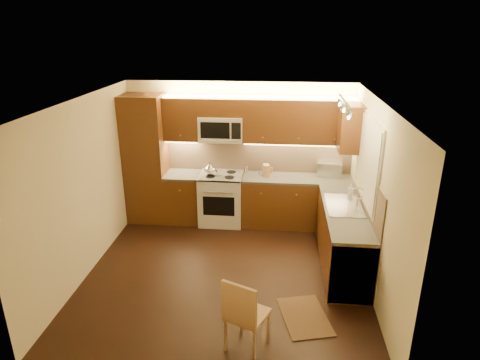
# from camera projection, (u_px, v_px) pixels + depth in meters

# --- Properties ---
(floor) EXTENTS (4.00, 4.00, 0.01)m
(floor) POSITION_uv_depth(u_px,v_px,m) (226.00, 272.00, 6.17)
(floor) COLOR black
(floor) RESTS_ON ground
(ceiling) EXTENTS (4.00, 4.00, 0.01)m
(ceiling) POSITION_uv_depth(u_px,v_px,m) (224.00, 102.00, 5.30)
(ceiling) COLOR beige
(ceiling) RESTS_ON ground
(wall_back) EXTENTS (4.00, 0.01, 2.50)m
(wall_back) POSITION_uv_depth(u_px,v_px,m) (240.00, 152.00, 7.60)
(wall_back) COLOR beige
(wall_back) RESTS_ON ground
(wall_front) EXTENTS (4.00, 0.01, 2.50)m
(wall_front) POSITION_uv_depth(u_px,v_px,m) (197.00, 276.00, 3.87)
(wall_front) COLOR beige
(wall_front) RESTS_ON ground
(wall_left) EXTENTS (0.01, 4.00, 2.50)m
(wall_left) POSITION_uv_depth(u_px,v_px,m) (84.00, 188.00, 5.92)
(wall_left) COLOR beige
(wall_left) RESTS_ON ground
(wall_right) EXTENTS (0.01, 4.00, 2.50)m
(wall_right) POSITION_uv_depth(u_px,v_px,m) (375.00, 199.00, 5.55)
(wall_right) COLOR beige
(wall_right) RESTS_ON ground
(pantry) EXTENTS (0.70, 0.60, 2.30)m
(pantry) POSITION_uv_depth(u_px,v_px,m) (146.00, 159.00, 7.51)
(pantry) COLOR #4B2310
(pantry) RESTS_ON floor
(base_cab_back_left) EXTENTS (0.62, 0.60, 0.86)m
(base_cab_back_left) POSITION_uv_depth(u_px,v_px,m) (184.00, 198.00, 7.70)
(base_cab_back_left) COLOR #4B2310
(base_cab_back_left) RESTS_ON floor
(counter_back_left) EXTENTS (0.62, 0.60, 0.04)m
(counter_back_left) POSITION_uv_depth(u_px,v_px,m) (183.00, 175.00, 7.54)
(counter_back_left) COLOR #373532
(counter_back_left) RESTS_ON base_cab_back_left
(base_cab_back_right) EXTENTS (1.92, 0.60, 0.86)m
(base_cab_back_right) POSITION_uv_depth(u_px,v_px,m) (296.00, 202.00, 7.51)
(base_cab_back_right) COLOR #4B2310
(base_cab_back_right) RESTS_ON floor
(counter_back_right) EXTENTS (1.92, 0.60, 0.04)m
(counter_back_right) POSITION_uv_depth(u_px,v_px,m) (297.00, 179.00, 7.35)
(counter_back_right) COLOR #373532
(counter_back_right) RESTS_ON base_cab_back_right
(base_cab_right) EXTENTS (0.60, 2.00, 0.86)m
(base_cab_right) POSITION_uv_depth(u_px,v_px,m) (343.00, 239.00, 6.24)
(base_cab_right) COLOR #4B2310
(base_cab_right) RESTS_ON floor
(counter_right) EXTENTS (0.60, 2.00, 0.04)m
(counter_right) POSITION_uv_depth(u_px,v_px,m) (345.00, 211.00, 6.08)
(counter_right) COLOR #373532
(counter_right) RESTS_ON base_cab_right
(dishwasher) EXTENTS (0.58, 0.60, 0.84)m
(dishwasher) POSITION_uv_depth(u_px,v_px,m) (350.00, 264.00, 5.59)
(dishwasher) COLOR silver
(dishwasher) RESTS_ON floor
(backsplash_back) EXTENTS (3.30, 0.02, 0.60)m
(backsplash_back) POSITION_uv_depth(u_px,v_px,m) (259.00, 155.00, 7.58)
(backsplash_back) COLOR tan
(backsplash_back) RESTS_ON wall_back
(backsplash_right) EXTENTS (0.02, 2.00, 0.60)m
(backsplash_right) POSITION_uv_depth(u_px,v_px,m) (368.00, 191.00, 5.94)
(backsplash_right) COLOR tan
(backsplash_right) RESTS_ON wall_right
(upper_cab_back_left) EXTENTS (0.62, 0.35, 0.75)m
(upper_cab_back_left) POSITION_uv_depth(u_px,v_px,m) (182.00, 119.00, 7.31)
(upper_cab_back_left) COLOR #4B2310
(upper_cab_back_left) RESTS_ON wall_back
(upper_cab_back_right) EXTENTS (1.92, 0.35, 0.75)m
(upper_cab_back_right) POSITION_uv_depth(u_px,v_px,m) (300.00, 121.00, 7.12)
(upper_cab_back_right) COLOR #4B2310
(upper_cab_back_right) RESTS_ON wall_back
(upper_cab_bridge) EXTENTS (0.76, 0.35, 0.31)m
(upper_cab_bridge) POSITION_uv_depth(u_px,v_px,m) (221.00, 107.00, 7.17)
(upper_cab_bridge) COLOR #4B2310
(upper_cab_bridge) RESTS_ON wall_back
(upper_cab_right_corner) EXTENTS (0.35, 0.50, 0.75)m
(upper_cab_right_corner) POSITION_uv_depth(u_px,v_px,m) (350.00, 128.00, 6.65)
(upper_cab_right_corner) COLOR #4B2310
(upper_cab_right_corner) RESTS_ON wall_right
(stove) EXTENTS (0.76, 0.65, 0.92)m
(stove) POSITION_uv_depth(u_px,v_px,m) (221.00, 198.00, 7.60)
(stove) COLOR silver
(stove) RESTS_ON floor
(microwave) EXTENTS (0.76, 0.38, 0.44)m
(microwave) POSITION_uv_depth(u_px,v_px,m) (221.00, 128.00, 7.29)
(microwave) COLOR silver
(microwave) RESTS_ON wall_back
(window_frame) EXTENTS (0.03, 1.44, 1.24)m
(window_frame) POSITION_uv_depth(u_px,v_px,m) (369.00, 161.00, 5.94)
(window_frame) COLOR silver
(window_frame) RESTS_ON wall_right
(window_blinds) EXTENTS (0.02, 1.36, 1.16)m
(window_blinds) POSITION_uv_depth(u_px,v_px,m) (367.00, 161.00, 5.95)
(window_blinds) COLOR silver
(window_blinds) RESTS_ON wall_right
(sink) EXTENTS (0.52, 0.86, 0.15)m
(sink) POSITION_uv_depth(u_px,v_px,m) (345.00, 201.00, 6.19)
(sink) COLOR silver
(sink) RESTS_ON counter_right
(faucet) EXTENTS (0.20, 0.04, 0.30)m
(faucet) POSITION_uv_depth(u_px,v_px,m) (358.00, 197.00, 6.15)
(faucet) COLOR silver
(faucet) RESTS_ON counter_right
(track_light_bar) EXTENTS (0.04, 1.20, 0.03)m
(track_light_bar) POSITION_uv_depth(u_px,v_px,m) (344.00, 102.00, 5.54)
(track_light_bar) COLOR silver
(track_light_bar) RESTS_ON ceiling
(kettle) EXTENTS (0.23, 0.23, 0.24)m
(kettle) POSITION_uv_depth(u_px,v_px,m) (210.00, 169.00, 7.35)
(kettle) COLOR silver
(kettle) RESTS_ON stove
(toaster_oven) EXTENTS (0.45, 0.36, 0.26)m
(toaster_oven) POSITION_uv_depth(u_px,v_px,m) (329.00, 169.00, 7.41)
(toaster_oven) COLOR silver
(toaster_oven) RESTS_ON counter_back_right
(knife_block) EXTENTS (0.14, 0.18, 0.21)m
(knife_block) POSITION_uv_depth(u_px,v_px,m) (266.00, 170.00, 7.38)
(knife_block) COLOR #A06E48
(knife_block) RESTS_ON counter_back_right
(spice_jar_a) EXTENTS (0.05, 0.05, 0.10)m
(spice_jar_a) POSITION_uv_depth(u_px,v_px,m) (246.00, 171.00, 7.53)
(spice_jar_a) COLOR silver
(spice_jar_a) RESTS_ON counter_back_right
(spice_jar_b) EXTENTS (0.06, 0.06, 0.10)m
(spice_jar_b) POSITION_uv_depth(u_px,v_px,m) (271.00, 170.00, 7.57)
(spice_jar_b) COLOR brown
(spice_jar_b) RESTS_ON counter_back_right
(spice_jar_c) EXTENTS (0.06, 0.06, 0.09)m
(spice_jar_c) POSITION_uv_depth(u_px,v_px,m) (259.00, 172.00, 7.49)
(spice_jar_c) COLOR silver
(spice_jar_c) RESTS_ON counter_back_right
(spice_jar_d) EXTENTS (0.05, 0.05, 0.09)m
(spice_jar_d) POSITION_uv_depth(u_px,v_px,m) (247.00, 169.00, 7.64)
(spice_jar_d) COLOR olive
(spice_jar_d) RESTS_ON counter_back_right
(soap_bottle) EXTENTS (0.09, 0.09, 0.18)m
(soap_bottle) POSITION_uv_depth(u_px,v_px,m) (351.00, 190.00, 6.57)
(soap_bottle) COLOR #B2B1B6
(soap_bottle) RESTS_ON counter_right
(rug) EXTENTS (0.72, 0.91, 0.01)m
(rug) POSITION_uv_depth(u_px,v_px,m) (305.00, 317.00, 5.23)
(rug) COLOR black
(rug) RESTS_ON floor
(dining_chair) EXTENTS (0.54, 0.54, 0.92)m
(dining_chair) POSITION_uv_depth(u_px,v_px,m) (247.00, 313.00, 4.60)
(dining_chair) COLOR #A06E48
(dining_chair) RESTS_ON floor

